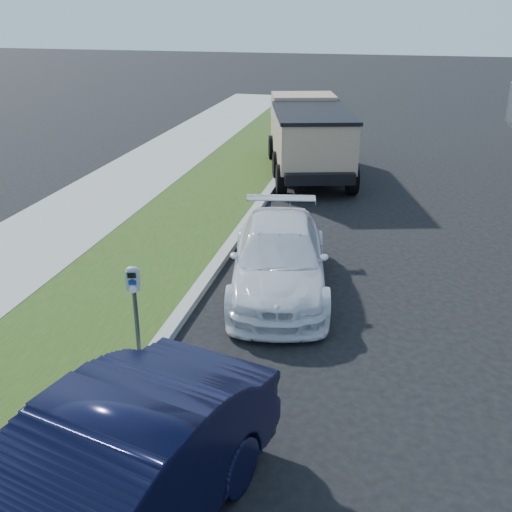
% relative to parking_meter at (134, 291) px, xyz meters
% --- Properties ---
extents(ground, '(120.00, 120.00, 0.00)m').
position_rel_parking_meter_xyz_m(ground, '(2.80, 1.21, -1.20)').
color(ground, black).
rests_on(ground, ground).
extents(streetside, '(6.12, 50.00, 0.15)m').
position_rel_parking_meter_xyz_m(streetside, '(-2.77, 3.21, -1.14)').
color(streetside, gray).
rests_on(streetside, ground).
extents(parking_meter, '(0.23, 0.17, 1.47)m').
position_rel_parking_meter_xyz_m(parking_meter, '(0.00, 0.00, 0.00)').
color(parking_meter, '#3F4247').
rests_on(parking_meter, ground).
extents(white_wagon, '(2.59, 4.76, 1.31)m').
position_rel_parking_meter_xyz_m(white_wagon, '(1.69, 3.02, -0.55)').
color(white_wagon, white).
rests_on(white_wagon, ground).
extents(navy_sedan, '(2.84, 5.18, 1.62)m').
position_rel_parking_meter_xyz_m(navy_sedan, '(1.13, -3.62, -0.39)').
color(navy_sedan, black).
rests_on(navy_sedan, ground).
extents(dump_truck, '(3.62, 6.25, 2.31)m').
position_rel_parking_meter_xyz_m(dump_truck, '(0.95, 11.73, 0.10)').
color(dump_truck, black).
rests_on(dump_truck, ground).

